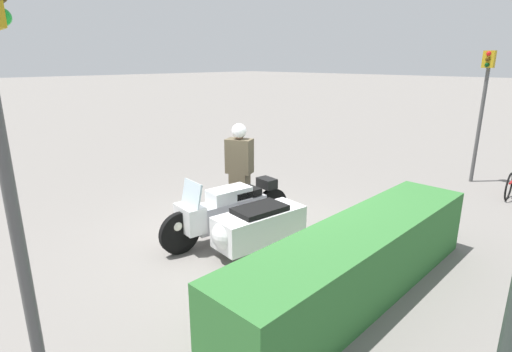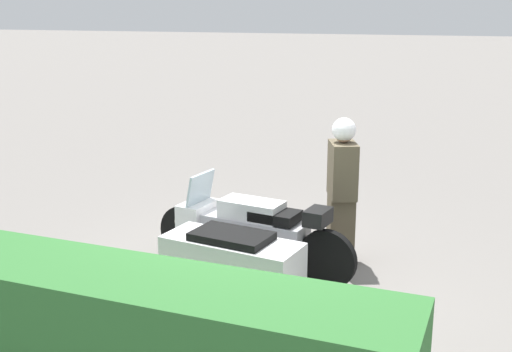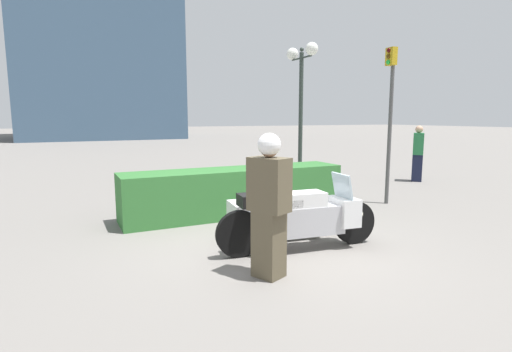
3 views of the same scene
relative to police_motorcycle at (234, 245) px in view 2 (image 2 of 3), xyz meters
The scene contains 4 objects.
ground_plane 0.62m from the police_motorcycle, 155.42° to the right, with size 160.00×160.00×0.00m, color slate.
police_motorcycle is the anchor object (origin of this frame).
officer_rider 1.56m from the police_motorcycle, 132.48° to the right, with size 0.49×0.59×1.87m.
hedge_bush_curbside 2.20m from the police_motorcycle, 91.50° to the left, with size 4.76×0.97×0.98m, color #337033.
Camera 2 is at (-2.47, 6.61, 3.12)m, focal length 45.00 mm.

